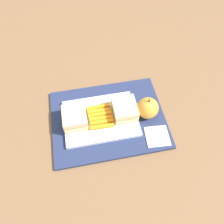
% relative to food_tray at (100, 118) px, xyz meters
% --- Properties ---
extents(ground_plane, '(2.40, 2.40, 0.00)m').
position_rel_food_tray_xyz_m(ground_plane, '(0.03, 0.00, -0.02)').
color(ground_plane, brown).
extents(lunchbag_mat, '(0.36, 0.28, 0.01)m').
position_rel_food_tray_xyz_m(lunchbag_mat, '(0.03, 0.00, -0.01)').
color(lunchbag_mat, navy).
rests_on(lunchbag_mat, ground_plane).
extents(food_tray, '(0.23, 0.17, 0.01)m').
position_rel_food_tray_xyz_m(food_tray, '(0.00, 0.00, 0.00)').
color(food_tray, white).
rests_on(food_tray, lunchbag_mat).
extents(sandwich_half_left, '(0.07, 0.08, 0.04)m').
position_rel_food_tray_xyz_m(sandwich_half_left, '(-0.08, 0.00, 0.03)').
color(sandwich_half_left, '#DBC189').
rests_on(sandwich_half_left, food_tray).
extents(sandwich_half_right, '(0.07, 0.08, 0.04)m').
position_rel_food_tray_xyz_m(sandwich_half_right, '(0.08, 0.00, 0.03)').
color(sandwich_half_right, '#DBC189').
rests_on(sandwich_half_right, food_tray).
extents(carrot_sticks_bundle, '(0.08, 0.09, 0.02)m').
position_rel_food_tray_xyz_m(carrot_sticks_bundle, '(-0.00, -0.00, 0.01)').
color(carrot_sticks_bundle, orange).
rests_on(carrot_sticks_bundle, food_tray).
extents(apple, '(0.07, 0.07, 0.08)m').
position_rel_food_tray_xyz_m(apple, '(0.15, -0.01, 0.03)').
color(apple, gold).
rests_on(apple, lunchbag_mat).
extents(paper_napkin, '(0.08, 0.08, 0.00)m').
position_rel_food_tray_xyz_m(paper_napkin, '(0.16, -0.09, -0.00)').
color(paper_napkin, white).
rests_on(paper_napkin, lunchbag_mat).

